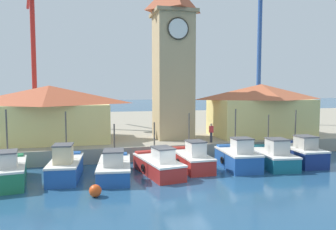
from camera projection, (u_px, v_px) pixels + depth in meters
The scene contains 17 objects.
ground_plane at pixel (188, 185), 19.69m from camera, with size 300.00×300.00×0.00m, color navy.
quay_wharf at pixel (130, 126), 45.58m from camera, with size 120.00×40.00×1.17m, color #9E937F.
fishing_boat_far_left at pixel (7, 171), 19.83m from camera, with size 2.69×5.15×4.49m.
fishing_boat_left_outer at pixel (65, 167), 20.93m from camera, with size 2.22×4.70×4.28m.
fishing_boat_left_inner at pixel (114, 167), 21.24m from camera, with size 2.62×5.33×3.43m.
fishing_boat_mid_left at pixel (158, 164), 21.99m from camera, with size 2.73×5.41×3.47m.
fishing_boat_center at pixel (192, 159), 23.52m from camera, with size 2.08×4.80×3.98m.
fishing_boat_mid_right at pixel (238, 157), 23.67m from camera, with size 2.39×4.34×4.29m.
fishing_boat_right_inner at pixel (272, 156), 24.42m from camera, with size 2.62×5.22×3.79m.
fishing_boat_right_outer at pixel (299, 153), 25.21m from camera, with size 2.27×4.77×4.10m.
clock_tower at pixel (173, 56), 29.98m from camera, with size 3.78×3.78×15.91m.
warehouse_left at pixel (50, 113), 28.71m from camera, with size 10.47×7.03×4.87m.
warehouse_right at pixel (261, 109), 32.08m from camera, with size 9.83×5.54×5.03m.
port_crane_near at pixel (259, 63), 42.94m from camera, with size 4.53×7.52×20.74m.
port_crane_far at pixel (34, 67), 39.28m from camera, with size 2.77×9.06×18.45m.
mooring_buoy at pixel (95, 191), 17.46m from camera, with size 0.67×0.67×0.67m, color #E54C19.
dock_worker_near_tower at pixel (211, 132), 28.03m from camera, with size 0.34×0.22×1.62m.
Camera 1 is at (-5.82, -18.42, 5.79)m, focal length 35.00 mm.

